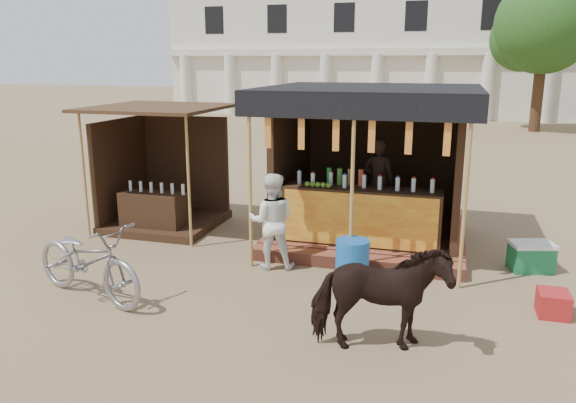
% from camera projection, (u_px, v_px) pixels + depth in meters
% --- Properties ---
extents(ground, '(120.00, 120.00, 0.00)m').
position_uv_depth(ground, '(254.00, 310.00, 7.42)').
color(ground, '#846B4C').
rests_on(ground, ground).
extents(main_stall, '(3.60, 3.61, 2.78)m').
position_uv_depth(main_stall, '(370.00, 186.00, 10.02)').
color(main_stall, '#974831').
rests_on(main_stall, ground).
extents(secondary_stall, '(2.40, 2.40, 2.38)m').
position_uv_depth(secondary_stall, '(158.00, 183.00, 11.10)').
color(secondary_stall, '#352013').
rests_on(secondary_stall, ground).
extents(cow, '(1.64, 1.08, 1.27)m').
position_uv_depth(cow, '(379.00, 298.00, 6.25)').
color(cow, black).
rests_on(cow, ground).
extents(motorbike, '(2.22, 1.34, 1.10)m').
position_uv_depth(motorbike, '(88.00, 260.00, 7.68)').
color(motorbike, gray).
rests_on(motorbike, ground).
extents(bystander, '(0.86, 0.74, 1.53)m').
position_uv_depth(bystander, '(272.00, 221.00, 8.80)').
color(bystander, white).
rests_on(bystander, ground).
extents(blue_barrel, '(0.56, 0.56, 0.64)m').
position_uv_depth(blue_barrel, '(352.00, 261.00, 8.34)').
color(blue_barrel, '#175DAE').
rests_on(blue_barrel, ground).
extents(red_crate, '(0.39, 0.44, 0.32)m').
position_uv_depth(red_crate, '(553.00, 303.00, 7.25)').
color(red_crate, maroon).
rests_on(red_crate, ground).
extents(cooler, '(0.74, 0.60, 0.46)m').
position_uv_depth(cooler, '(531.00, 256.00, 8.78)').
color(cooler, '#197242').
rests_on(cooler, ground).
extents(background_building, '(26.00, 7.45, 8.18)m').
position_uv_depth(background_building, '(386.00, 48.00, 34.86)').
color(background_building, silver).
rests_on(background_building, ground).
extents(tree, '(4.50, 4.40, 7.00)m').
position_uv_depth(tree, '(540.00, 28.00, 25.31)').
color(tree, '#382314').
rests_on(tree, ground).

